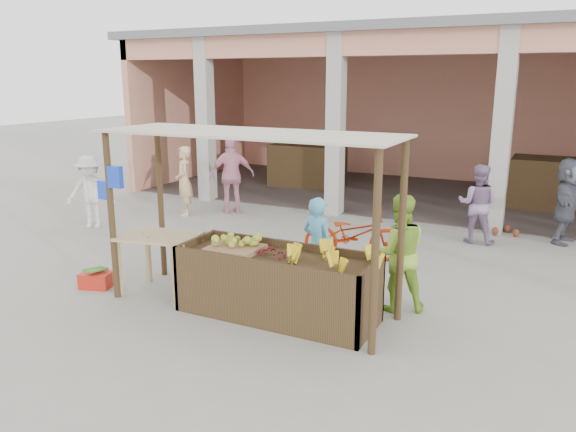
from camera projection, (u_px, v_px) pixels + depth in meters
The scene contains 20 objects.
ground at pixel (245, 309), 7.62m from camera, with size 60.00×60.00×0.00m, color gray.
market_building at pixel (420, 92), 14.69m from camera, with size 14.40×6.40×4.20m.
fruit_stall at pixel (277, 287), 7.31m from camera, with size 2.60×0.95×0.80m, color #47331C.
stall_awning at pixel (243, 164), 7.21m from camera, with size 4.09×1.35×2.39m.
banana_heap at pixel (330, 258), 6.89m from camera, with size 1.07×0.59×0.20m, color yellow, non-canonical shape.
melon_tray at pixel (235, 245), 7.48m from camera, with size 0.68×0.59×0.19m.
berry_heap at pixel (270, 252), 7.24m from camera, with size 0.42×0.35×0.13m, color maroon.
side_table at pixel (160, 245), 7.98m from camera, with size 1.22×0.93×0.89m.
papaya_pile at pixel (159, 229), 7.92m from camera, with size 0.63×0.36×0.18m, color #43822A, non-canonical shape.
red_crate at pixel (96, 280), 8.38m from camera, with size 0.44×0.32×0.23m, color red.
plantain_bundle at pixel (96, 270), 8.34m from camera, with size 0.34×0.24×0.07m, color #4E8932, non-canonical shape.
produce_sacks at pixel (502, 218), 11.16m from camera, with size 1.09×0.81×0.66m.
vendor_blue at pixel (318, 243), 8.00m from camera, with size 0.57×0.42×1.52m, color #55B0DB.
vendor_green at pixel (398, 250), 7.43m from camera, with size 0.80×0.47×1.67m, color #89B932.
motorcycle at pixel (354, 233), 9.61m from camera, with size 1.77×0.61×0.92m, color #A32405.
shopper_a at pixel (90, 189), 11.61m from camera, with size 1.04×0.52×1.63m, color silver.
shopper_b at pixel (232, 173), 12.81m from camera, with size 1.11×0.59×1.88m, color pink.
shopper_d at pixel (567, 199), 10.48m from camera, with size 1.58×0.65×1.71m, color #525460.
shopper_e at pixel (184, 180), 12.67m from camera, with size 0.61×0.46×1.63m, color #DDB178.
shopper_f at pixel (478, 200), 10.51m from camera, with size 0.80×0.46×1.64m, color gray.
Camera 1 is at (3.72, -6.08, 3.05)m, focal length 35.00 mm.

